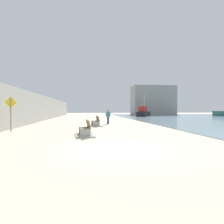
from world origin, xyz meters
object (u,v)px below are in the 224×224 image
object	(u,v)px
boat_mid_bay	(144,113)
person_walking	(108,116)
pedestrian_sign	(11,110)
bench_near	(85,132)
bench_far	(96,124)

from	to	relation	value
boat_mid_bay	person_walking	bearing A→B (deg)	-115.59
person_walking	pedestrian_sign	world-z (taller)	pedestrian_sign
bench_near	boat_mid_bay	xyz separation A→B (m)	(13.02, 31.47, 0.63)
boat_mid_bay	pedestrian_sign	distance (m)	34.01
boat_mid_bay	pedestrian_sign	bearing A→B (deg)	-122.73
bench_near	person_walking	world-z (taller)	person_walking
bench_near	bench_far	xyz separation A→B (m)	(0.93, 6.88, 0.00)
bench_far	person_walking	distance (m)	2.93
pedestrian_sign	boat_mid_bay	bearing A→B (deg)	57.27
bench_near	pedestrian_sign	bearing A→B (deg)	151.88
person_walking	boat_mid_bay	distance (m)	24.56
bench_far	boat_mid_bay	bearing A→B (deg)	63.82
bench_far	person_walking	size ratio (longest dim) A/B	1.39
bench_near	person_walking	xyz separation A→B (m)	(2.41, 9.31, 0.68)
bench_far	person_walking	bearing A→B (deg)	58.71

